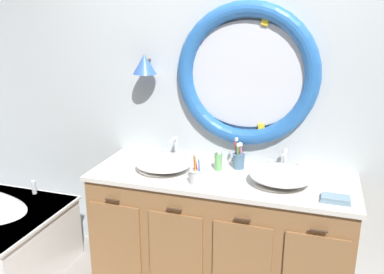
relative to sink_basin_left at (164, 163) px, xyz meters
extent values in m
cube|color=silver|center=(0.36, 0.37, 0.38)|extent=(6.40, 0.08, 2.60)
ellipsoid|color=silver|center=(0.49, 0.31, 0.58)|extent=(0.87, 0.02, 0.73)
torus|color=#2866B7|center=(0.49, 0.31, 0.58)|extent=(0.98, 0.11, 0.98)
cube|color=red|center=(0.93, 0.30, 0.54)|extent=(0.05, 0.01, 0.05)
cube|color=yellow|center=(0.60, 0.30, 0.93)|extent=(0.05, 0.01, 0.05)
cube|color=purple|center=(0.16, 0.30, 0.81)|extent=(0.05, 0.01, 0.05)
cube|color=purple|center=(0.16, 0.30, 0.35)|extent=(0.04, 0.01, 0.04)
cube|color=yellow|center=(0.61, 0.30, 0.23)|extent=(0.05, 0.01, 0.05)
cylinder|color=#4C3823|center=(-0.22, 0.28, 0.66)|extent=(0.02, 0.09, 0.02)
cone|color=blue|center=(-0.22, 0.23, 0.64)|extent=(0.17, 0.17, 0.14)
cube|color=olive|center=(0.40, 0.03, -0.50)|extent=(1.72, 0.59, 0.83)
cube|color=silver|center=(0.40, 0.03, -0.07)|extent=(1.76, 0.63, 0.03)
cube|color=silver|center=(0.40, 0.32, -0.14)|extent=(1.72, 0.02, 0.11)
cube|color=olive|center=(-0.25, -0.28, -0.54)|extent=(0.36, 0.02, 0.63)
cylinder|color=#422D1E|center=(-0.25, -0.29, -0.18)|extent=(0.10, 0.01, 0.01)
cube|color=olive|center=(0.18, -0.28, -0.54)|extent=(0.36, 0.02, 0.63)
cylinder|color=#422D1E|center=(0.18, -0.29, -0.18)|extent=(0.10, 0.01, 0.01)
cube|color=olive|center=(0.61, -0.28, -0.54)|extent=(0.36, 0.02, 0.63)
cylinder|color=#422D1E|center=(0.61, -0.29, -0.18)|extent=(0.10, 0.01, 0.01)
cylinder|color=#422D1E|center=(1.04, -0.29, -0.18)|extent=(0.10, 0.01, 0.01)
cylinder|color=silver|center=(-1.14, 0.04, -0.35)|extent=(0.04, 0.04, 0.11)
ellipsoid|color=white|center=(0.00, 0.00, 0.00)|extent=(0.37, 0.31, 0.11)
torus|color=white|center=(0.00, 0.00, 0.00)|extent=(0.39, 0.39, 0.02)
cylinder|color=silver|center=(0.00, 0.00, 0.00)|extent=(0.03, 0.03, 0.01)
ellipsoid|color=white|center=(0.79, 0.00, 0.01)|extent=(0.38, 0.32, 0.12)
torus|color=white|center=(0.79, 0.00, 0.01)|extent=(0.40, 0.40, 0.02)
cylinder|color=silver|center=(0.79, 0.00, 0.01)|extent=(0.03, 0.03, 0.01)
cylinder|color=silver|center=(0.00, 0.25, -0.04)|extent=(0.05, 0.05, 0.02)
cylinder|color=silver|center=(0.00, 0.25, 0.04)|extent=(0.02, 0.02, 0.14)
sphere|color=silver|center=(0.00, 0.25, 0.11)|extent=(0.03, 0.03, 0.03)
cylinder|color=silver|center=(0.00, 0.20, 0.11)|extent=(0.02, 0.10, 0.02)
cylinder|color=silver|center=(-0.09, 0.25, -0.02)|extent=(0.04, 0.04, 0.06)
cylinder|color=silver|center=(0.09, 0.25, -0.02)|extent=(0.04, 0.04, 0.06)
cube|color=silver|center=(-0.09, 0.25, 0.01)|extent=(0.05, 0.01, 0.01)
cube|color=silver|center=(0.09, 0.25, 0.01)|extent=(0.05, 0.01, 0.01)
cylinder|color=silver|center=(0.79, 0.25, -0.04)|extent=(0.05, 0.05, 0.02)
cylinder|color=silver|center=(0.79, 0.25, 0.03)|extent=(0.02, 0.02, 0.13)
sphere|color=silver|center=(0.79, 0.25, 0.10)|extent=(0.03, 0.03, 0.03)
cylinder|color=silver|center=(0.79, 0.20, 0.10)|extent=(0.02, 0.11, 0.02)
cylinder|color=silver|center=(0.70, 0.25, -0.02)|extent=(0.04, 0.04, 0.06)
cylinder|color=silver|center=(0.89, 0.25, -0.02)|extent=(0.04, 0.04, 0.06)
cube|color=silver|center=(0.70, 0.25, 0.01)|extent=(0.05, 0.01, 0.01)
cube|color=silver|center=(0.89, 0.25, 0.01)|extent=(0.05, 0.01, 0.01)
cylinder|color=silver|center=(0.28, -0.15, -0.01)|extent=(0.08, 0.08, 0.09)
torus|color=silver|center=(0.28, -0.15, 0.03)|extent=(0.09, 0.09, 0.01)
cylinder|color=blue|center=(0.30, -0.16, 0.04)|extent=(0.01, 0.03, 0.16)
cube|color=white|center=(0.30, -0.16, 0.13)|extent=(0.02, 0.02, 0.02)
cylinder|color=#E0383D|center=(0.28, -0.14, 0.05)|extent=(0.04, 0.01, 0.19)
cube|color=white|center=(0.28, -0.14, 0.16)|extent=(0.02, 0.02, 0.02)
cylinder|color=pink|center=(0.27, -0.15, 0.03)|extent=(0.01, 0.01, 0.15)
cube|color=white|center=(0.27, -0.15, 0.12)|extent=(0.01, 0.02, 0.02)
cylinder|color=orange|center=(0.28, -0.17, 0.05)|extent=(0.01, 0.01, 0.18)
cube|color=white|center=(0.28, -0.17, 0.15)|extent=(0.02, 0.02, 0.02)
cylinder|color=slate|center=(0.48, 0.19, 0.00)|extent=(0.08, 0.08, 0.10)
torus|color=slate|center=(0.48, 0.19, 0.05)|extent=(0.09, 0.09, 0.01)
cylinder|color=pink|center=(0.50, 0.19, 0.03)|extent=(0.02, 0.02, 0.15)
cube|color=white|center=(0.50, 0.19, 0.12)|extent=(0.02, 0.02, 0.02)
cylinder|color=orange|center=(0.49, 0.21, 0.03)|extent=(0.03, 0.01, 0.15)
cube|color=white|center=(0.49, 0.21, 0.12)|extent=(0.02, 0.02, 0.02)
cylinder|color=#E0383D|center=(0.46, 0.20, 0.05)|extent=(0.03, 0.01, 0.18)
cube|color=white|center=(0.46, 0.20, 0.15)|extent=(0.02, 0.02, 0.02)
cylinder|color=green|center=(0.48, 0.17, 0.04)|extent=(0.01, 0.02, 0.16)
cube|color=white|center=(0.48, 0.17, 0.12)|extent=(0.02, 0.01, 0.02)
cylinder|color=#6BAD66|center=(0.36, 0.12, 0.00)|extent=(0.05, 0.05, 0.12)
cylinder|color=silver|center=(0.36, 0.12, 0.07)|extent=(0.03, 0.03, 0.02)
cylinder|color=silver|center=(0.36, 0.10, 0.09)|extent=(0.01, 0.04, 0.01)
cube|color=#7593A8|center=(1.12, -0.15, -0.05)|extent=(0.17, 0.10, 0.02)
cube|color=#7593A8|center=(1.12, -0.15, -0.03)|extent=(0.16, 0.10, 0.02)
camera|label=1|loc=(0.98, -2.43, 0.98)|focal=37.98mm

